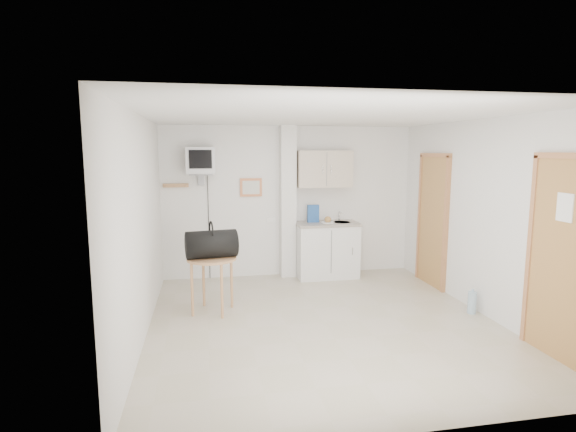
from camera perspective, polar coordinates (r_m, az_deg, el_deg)
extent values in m
plane|color=#B7AB95|center=(5.70, 4.52, -13.32)|extent=(4.50, 4.50, 0.00)
cube|color=white|center=(7.54, 0.20, 1.85)|extent=(4.20, 0.04, 2.50)
cube|color=white|center=(3.30, 15.00, -6.89)|extent=(4.20, 0.04, 2.50)
cube|color=white|center=(5.23, -18.13, -1.44)|extent=(0.04, 4.50, 2.50)
cube|color=white|center=(6.25, 23.59, -0.19)|extent=(0.04, 4.50, 2.50)
cube|color=white|center=(5.32, 4.83, 12.61)|extent=(4.20, 4.50, 0.04)
cube|color=white|center=(7.43, -0.02, 1.74)|extent=(0.25, 0.22, 2.50)
cube|color=#CF7547|center=(7.41, -4.73, 3.64)|extent=(0.36, 0.03, 0.30)
cube|color=silver|center=(7.39, -4.71, 3.63)|extent=(0.28, 0.01, 0.22)
cube|color=tan|center=(7.37, -14.06, 3.79)|extent=(0.40, 0.05, 0.06)
cube|color=white|center=(7.52, -2.18, -0.49)|extent=(0.15, 0.02, 0.08)
cylinder|color=tan|center=(7.32, -15.26, 3.64)|extent=(0.02, 0.08, 0.02)
cylinder|color=tan|center=(7.31, -14.09, 3.67)|extent=(0.02, 0.08, 0.02)
cylinder|color=tan|center=(7.30, -12.91, 3.71)|extent=(0.02, 0.08, 0.02)
cube|color=#A26A33|center=(7.33, 17.87, -0.72)|extent=(0.04, 0.75, 2.00)
cube|color=brown|center=(7.33, 17.83, -0.72)|extent=(0.06, 0.87, 2.06)
cube|color=#A26A33|center=(5.23, 31.49, -4.94)|extent=(0.04, 0.82, 2.02)
cube|color=brown|center=(5.23, 31.45, -4.95)|extent=(0.06, 0.94, 2.08)
cube|color=white|center=(5.13, 31.74, 0.93)|extent=(0.01, 0.20, 0.28)
cube|color=white|center=(7.54, 4.94, -4.43)|extent=(1.00, 0.55, 0.88)
cube|color=#A79A8E|center=(7.46, 4.98, -0.98)|extent=(1.03, 0.58, 0.04)
cylinder|color=#B7B7BA|center=(7.53, 6.81, -0.96)|extent=(0.30, 0.30, 0.05)
cylinder|color=#B7B7BA|center=(7.64, 6.52, -0.01)|extent=(0.02, 0.02, 0.16)
cylinder|color=#B7B7BA|center=(7.58, 6.66, 0.48)|extent=(0.02, 0.13, 0.02)
cube|color=#C3B39D|center=(7.47, 4.61, 5.99)|extent=(0.90, 0.32, 0.60)
cube|color=#214C92|center=(7.45, 3.21, 0.31)|extent=(0.19, 0.07, 0.29)
cylinder|color=white|center=(7.42, 5.07, -0.81)|extent=(0.22, 0.22, 0.01)
sphere|color=tan|center=(7.41, 5.08, -0.46)|extent=(0.11, 0.11, 0.11)
cube|color=slate|center=(7.21, -10.99, 5.23)|extent=(0.36, 0.32, 0.02)
cube|color=slate|center=(7.35, -10.97, 4.65)|extent=(0.10, 0.06, 0.20)
cube|color=silver|center=(7.14, -11.04, 6.96)|extent=(0.44, 0.42, 0.40)
cube|color=black|center=(6.92, -11.06, 7.09)|extent=(0.34, 0.02, 0.28)
cylinder|color=black|center=(7.45, -10.03, -1.36)|extent=(0.01, 0.01, 1.73)
cylinder|color=tan|center=(5.91, -9.67, -5.33)|extent=(0.64, 0.64, 0.03)
cylinder|color=tan|center=(6.12, -7.17, -8.35)|extent=(0.04, 0.04, 0.70)
cylinder|color=tan|center=(6.25, -10.67, -8.08)|extent=(0.04, 0.04, 0.70)
cylinder|color=tan|center=(5.90, -12.09, -9.11)|extent=(0.04, 0.04, 0.70)
cylinder|color=tan|center=(5.76, -8.40, -9.44)|extent=(0.04, 0.04, 0.70)
cylinder|color=black|center=(5.85, -9.69, -3.54)|extent=(0.69, 0.45, 0.35)
torus|color=black|center=(5.82, -9.73, -1.93)|extent=(0.06, 0.27, 0.27)
cylinder|color=#9AB8CC|center=(6.40, 22.33, -10.13)|extent=(0.11, 0.11, 0.29)
cylinder|color=#9AB8CC|center=(6.35, 22.41, -8.73)|extent=(0.03, 0.03, 0.04)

